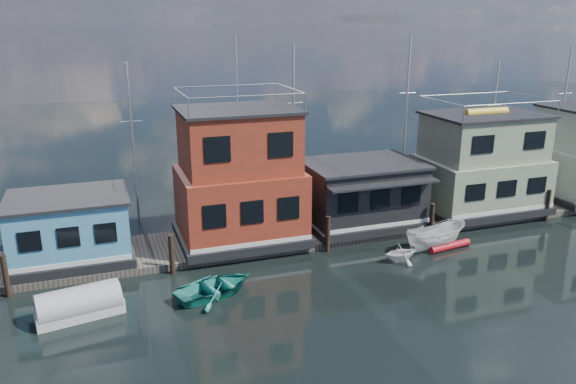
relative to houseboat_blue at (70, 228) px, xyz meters
name	(u,v)px	position (x,y,z in m)	size (l,w,h in m)	color
ground	(485,315)	(18.00, -12.00, -2.21)	(160.00, 160.00, 0.00)	black
dock	(367,225)	(18.00, 0.00, -2.01)	(48.00, 5.00, 0.40)	#595147
houseboat_blue	(70,228)	(0.00, 0.00, 0.00)	(6.40, 4.90, 3.66)	black
houseboat_red	(239,179)	(9.50, 0.00, 1.90)	(7.40, 5.90, 11.86)	black
houseboat_dark	(362,193)	(17.50, -0.02, 0.21)	(7.40, 6.10, 4.06)	black
houseboat_green	(481,165)	(26.50, 0.00, 1.34)	(8.40, 5.90, 7.03)	black
pilings	(384,227)	(17.67, -2.80, -1.11)	(42.28, 0.28, 2.20)	#2D2116
background_masts	(391,124)	(22.76, 6.00, 3.35)	(36.40, 0.16, 12.00)	silver
motorboat	(435,237)	(20.17, -4.51, -1.42)	(1.54, 4.09, 1.58)	white
red_kayak	(450,246)	(20.99, -4.87, -1.99)	(0.42, 0.42, 2.89)	#B1121A
dinghy_teal	(215,287)	(6.66, -5.95, -1.78)	(2.95, 4.13, 0.86)	teal
dinghy_white	(400,252)	(17.34, -5.40, -1.67)	(1.77, 2.05, 1.08)	white
tarp_runabout	(79,305)	(0.34, -5.98, -1.63)	(4.03, 2.19, 1.55)	silver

